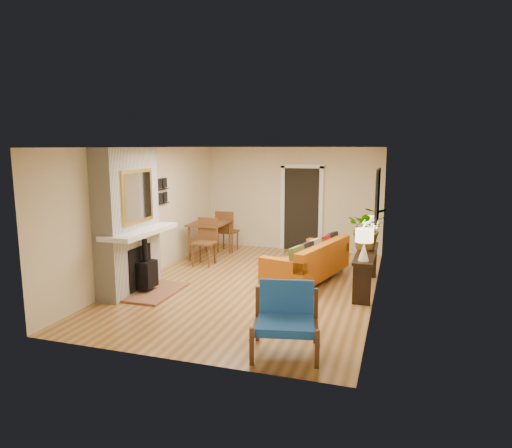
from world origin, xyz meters
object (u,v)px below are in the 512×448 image
(sofa, at_px, (311,262))
(ottoman, at_px, (280,269))
(dining_table, at_px, (213,229))
(lamp_near, at_px, (364,241))
(blue_chair, at_px, (286,315))
(houseplant, at_px, (368,228))
(lamp_far, at_px, (370,227))
(console_table, at_px, (366,259))

(sofa, height_order, ottoman, sofa)
(sofa, height_order, dining_table, dining_table)
(dining_table, bearing_deg, lamp_near, -30.59)
(lamp_near, bearing_deg, sofa, 137.09)
(lamp_near, bearing_deg, blue_chair, -110.05)
(ottoman, xyz_separation_m, houseplant, (1.68, -0.01, 0.92))
(lamp_near, bearing_deg, ottoman, 151.76)
(blue_chair, distance_m, lamp_near, 2.39)
(lamp_near, bearing_deg, houseplant, 90.64)
(sofa, relative_size, houseplant, 2.88)
(lamp_far, bearing_deg, ottoman, -162.62)
(console_table, bearing_deg, lamp_near, -90.00)
(blue_chair, bearing_deg, ottoman, 106.13)
(sofa, bearing_deg, blue_chair, -84.90)
(ottoman, xyz_separation_m, lamp_near, (1.69, -0.91, 0.85))
(blue_chair, bearing_deg, houseplant, 75.70)
(sofa, distance_m, blue_chair, 3.20)
(dining_table, bearing_deg, ottoman, -32.53)
(sofa, distance_m, dining_table, 2.82)
(houseplant, bearing_deg, lamp_near, -89.36)
(dining_table, bearing_deg, houseplant, -18.99)
(console_table, bearing_deg, blue_chair, -105.51)
(console_table, xyz_separation_m, lamp_far, (0.00, 0.75, 0.49))
(console_table, height_order, houseplant, houseplant)
(ottoman, bearing_deg, lamp_far, 17.38)
(ottoman, height_order, blue_chair, blue_chair)
(blue_chair, xyz_separation_m, console_table, (0.80, 2.87, 0.10))
(dining_table, relative_size, console_table, 1.04)
(dining_table, relative_size, lamp_far, 3.56)
(blue_chair, distance_m, dining_table, 5.18)
(lamp_near, xyz_separation_m, houseplant, (-0.01, 0.90, 0.06))
(blue_chair, bearing_deg, lamp_near, 69.95)
(blue_chair, height_order, dining_table, dining_table)
(console_table, distance_m, houseplant, 0.59)
(ottoman, bearing_deg, sofa, 9.04)
(lamp_far, distance_m, houseplant, 0.54)
(sofa, height_order, console_table, sofa)
(ottoman, distance_m, lamp_far, 1.96)
(dining_table, relative_size, houseplant, 2.39)
(ottoman, relative_size, houseplant, 1.05)
(lamp_near, bearing_deg, lamp_far, 90.00)
(ottoman, xyz_separation_m, lamp_far, (1.69, 0.53, 0.85))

